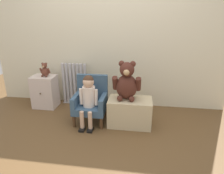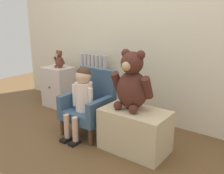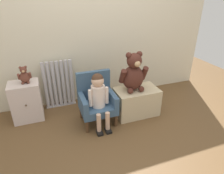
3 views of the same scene
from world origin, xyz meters
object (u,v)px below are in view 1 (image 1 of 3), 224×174
at_px(child_figure, 88,94).
at_px(large_teddy_bear, 127,83).
at_px(child_armchair, 91,101).
at_px(low_bench, 130,112).
at_px(radiator, 75,84).
at_px(small_dresser, 45,92).
at_px(small_teddy_bear, 45,70).

height_order(child_figure, large_teddy_bear, large_teddy_bear).
bearing_deg(child_armchair, low_bench, -4.12).
distance_m(radiator, child_armchair, 0.67).
distance_m(child_figure, low_bench, 0.62).
xyz_separation_m(radiator, child_armchair, (0.41, -0.53, -0.05)).
relative_size(small_dresser, small_teddy_bear, 2.38).
xyz_separation_m(small_dresser, large_teddy_bear, (1.36, -0.36, 0.34)).
bearing_deg(child_armchair, radiator, 127.90).
xyz_separation_m(low_bench, large_teddy_bear, (-0.05, 0.02, 0.42)).
distance_m(small_dresser, large_teddy_bear, 1.44).
height_order(large_teddy_bear, small_teddy_bear, large_teddy_bear).
xyz_separation_m(child_figure, small_teddy_bear, (-0.82, 0.46, 0.17)).
bearing_deg(large_teddy_bear, child_armchair, 177.86).
relative_size(child_armchair, child_figure, 0.93).
relative_size(radiator, child_armchair, 1.08).
height_order(radiator, small_dresser, radiator).
relative_size(small_dresser, low_bench, 0.90).
height_order(radiator, low_bench, radiator).
height_order(low_bench, large_teddy_bear, large_teddy_bear).
xyz_separation_m(radiator, low_bench, (0.96, -0.57, -0.16)).
bearing_deg(child_figure, radiator, 122.75).
relative_size(child_armchair, small_teddy_bear, 2.96).
bearing_deg(low_bench, small_dresser, 164.82).
bearing_deg(small_teddy_bear, radiator, 23.48).
height_order(radiator, large_teddy_bear, large_teddy_bear).
distance_m(small_dresser, low_bench, 1.46).
distance_m(radiator, child_figure, 0.76).
bearing_deg(child_armchair, child_figure, -90.00).
bearing_deg(low_bench, child_figure, -172.73).
distance_m(small_dresser, child_figure, 0.99).
bearing_deg(small_teddy_bear, low_bench, -15.81).
height_order(child_armchair, small_teddy_bear, small_teddy_bear).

